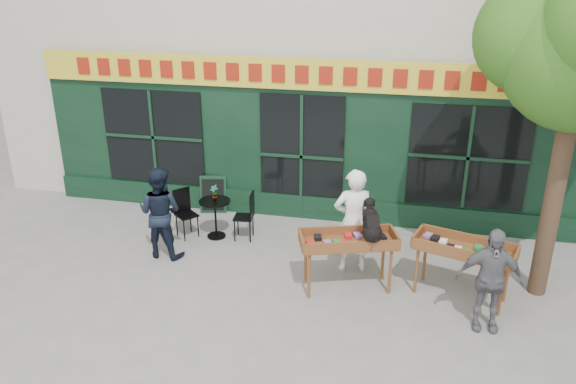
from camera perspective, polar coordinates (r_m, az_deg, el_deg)
name	(u,v)px	position (r m, az deg, el deg)	size (l,w,h in m)	color
ground	(275,271)	(9.81, -1.36, -8.05)	(80.00, 80.00, 0.00)	slate
book_cart_center	(348,243)	(8.98, 6.13, -5.20)	(1.62, 1.06, 0.99)	brown
dog	(372,220)	(8.71, 8.50, -2.81)	(0.34, 0.60, 0.60)	black
woman	(353,221)	(9.52, 6.63, -2.93)	(0.67, 0.44, 1.84)	white
book_cart_right	(464,251)	(9.12, 17.46, -5.74)	(1.62, 1.04, 0.99)	brown
man_right	(489,279)	(8.52, 19.78, -8.36)	(0.93, 0.39, 1.58)	#5A5A60
bistro_table	(215,211)	(10.85, -7.40, -1.95)	(0.60, 0.60, 0.76)	black
bistro_chair_left	(184,209)	(11.02, -10.51, -1.67)	(0.51, 0.51, 0.95)	black
bistro_chair_right	(248,212)	(10.70, -4.08, -2.07)	(0.40, 0.39, 0.95)	black
potted_plant	(214,193)	(10.70, -7.50, -0.10)	(0.16, 0.11, 0.31)	gray
man_left	(160,212)	(10.23, -12.87, -2.04)	(0.82, 0.64, 1.68)	black
chalkboard	(213,194)	(12.03, -7.62, -0.24)	(0.59, 0.31, 0.79)	black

